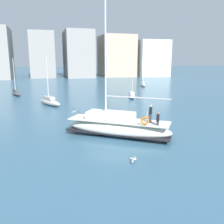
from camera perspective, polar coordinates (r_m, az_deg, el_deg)
The scene contains 8 objects.
ground_plane at distance 23.89m, azimuth 3.06°, elevation -4.22°, with size 400.00×400.00×0.00m, color #38607A.
main_sailboat at distance 21.79m, azimuth 1.31°, elevation -3.38°, with size 9.17×7.59×11.93m.
moored_sloop_near at distance 37.55m, azimuth -14.47°, elevation 2.44°, with size 3.61×5.65×7.32m.
moored_sloop_far at distance 62.55m, azimuth 7.38°, elevation 6.49°, with size 2.39×4.47×5.73m.
moored_catamaran at distance 49.83m, azimuth -21.73°, elevation 4.25°, with size 2.48×4.58×7.01m.
moored_cutter_left at distance 43.30m, azimuth 4.67°, elevation 4.00°, with size 2.08×4.63×7.58m.
seagull at distance 16.74m, azimuth 5.13°, elevation -10.99°, with size 0.69×0.93×0.17m.
waterfront_buildings at distance 96.28m, azimuth -12.08°, elevation 13.50°, with size 82.20×21.46×25.90m.
Camera 1 is at (-7.72, -21.55, 6.83)m, focal length 38.66 mm.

